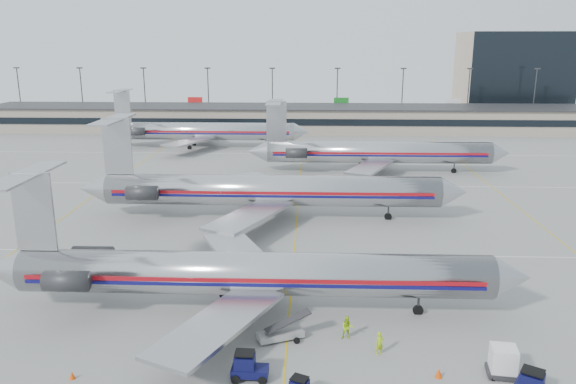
{
  "coord_description": "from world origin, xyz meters",
  "views": [
    {
      "loc": [
        1.55,
        -45.89,
        21.55
      ],
      "look_at": [
        -0.98,
        18.6,
        4.5
      ],
      "focal_mm": 35.0,
      "sensor_mm": 36.0,
      "label": 1
    }
  ],
  "objects_px": {
    "jet_foreground": "(243,273)",
    "jet_second_row": "(264,190)",
    "uld_container": "(503,362)",
    "belt_loader": "(281,333)"
  },
  "relations": [
    {
      "from": "jet_foreground",
      "to": "jet_second_row",
      "type": "relative_size",
      "value": 0.92
    },
    {
      "from": "uld_container",
      "to": "belt_loader",
      "type": "distance_m",
      "value": 15.59
    },
    {
      "from": "belt_loader",
      "to": "jet_second_row",
      "type": "bearing_deg",
      "value": 74.55
    },
    {
      "from": "jet_second_row",
      "to": "uld_container",
      "type": "xyz_separation_m",
      "value": [
        18.73,
        -34.55,
        -2.67
      ]
    },
    {
      "from": "jet_foreground",
      "to": "uld_container",
      "type": "xyz_separation_m",
      "value": [
        18.42,
        -8.73,
        -2.36
      ]
    },
    {
      "from": "jet_foreground",
      "to": "jet_second_row",
      "type": "xyz_separation_m",
      "value": [
        -0.31,
        25.82,
        0.3
      ]
    },
    {
      "from": "jet_second_row",
      "to": "uld_container",
      "type": "height_order",
      "value": "jet_second_row"
    },
    {
      "from": "jet_second_row",
      "to": "belt_loader",
      "type": "height_order",
      "value": "jet_second_row"
    },
    {
      "from": "jet_foreground",
      "to": "jet_second_row",
      "type": "bearing_deg",
      "value": 90.69
    },
    {
      "from": "jet_foreground",
      "to": "uld_container",
      "type": "distance_m",
      "value": 20.52
    }
  ]
}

